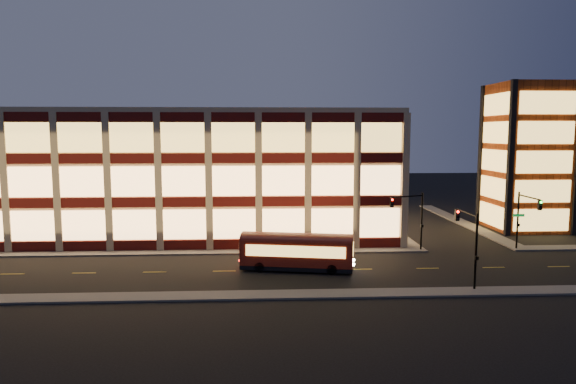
{
  "coord_description": "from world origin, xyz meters",
  "views": [
    {
      "loc": [
        7.33,
        -49.76,
        12.02
      ],
      "look_at": [
        10.28,
        8.0,
        5.28
      ],
      "focal_mm": 32.0,
      "sensor_mm": 36.0,
      "label": 1
    }
  ],
  "objects": [
    {
      "name": "sidewalk_near",
      "position": [
        0.0,
        -13.0,
        0.07
      ],
      "size": [
        100.0,
        2.0,
        0.15
      ],
      "primitive_type": "cube",
      "color": "#514F4C",
      "rests_on": "ground"
    },
    {
      "name": "sidewalk_tower_south",
      "position": [
        40.0,
        1.0,
        0.07
      ],
      "size": [
        14.0,
        2.0,
        0.15
      ],
      "primitive_type": "cube",
      "color": "#514F4C",
      "rests_on": "ground"
    },
    {
      "name": "traffic_signal_far",
      "position": [
        22.21,
        0.24,
        4.11
      ],
      "size": [
        3.79,
        1.87,
        6.0
      ],
      "color": "black",
      "rests_on": "ground"
    },
    {
      "name": "sidewalk_tower_west",
      "position": [
        34.0,
        17.0,
        0.07
      ],
      "size": [
        2.0,
        30.0,
        0.15
      ],
      "primitive_type": "cube",
      "color": "#514F4C",
      "rests_on": "ground"
    },
    {
      "name": "trolley_bus",
      "position": [
        10.34,
        -5.94,
        1.83
      ],
      "size": [
        10.02,
        4.2,
        3.3
      ],
      "rotation": [
        0.0,
        0.0,
        -0.19
      ],
      "color": "maroon",
      "rests_on": "ground"
    },
    {
      "name": "traffic_signal_right",
      "position": [
        33.5,
        -0.62,
        4.1
      ],
      "size": [
        1.2,
        4.37,
        6.0
      ],
      "color": "black",
      "rests_on": "ground"
    },
    {
      "name": "sidewalk_office_south",
      "position": [
        -3.0,
        1.0,
        0.07
      ],
      "size": [
        54.0,
        2.0,
        0.15
      ],
      "primitive_type": "cube",
      "color": "#514F4C",
      "rests_on": "ground"
    },
    {
      "name": "ground",
      "position": [
        0.0,
        0.0,
        0.0
      ],
      "size": [
        200.0,
        200.0,
        0.0
      ],
      "primitive_type": "plane",
      "color": "black",
      "rests_on": "ground"
    },
    {
      "name": "traffic_signal_near",
      "position": [
        23.5,
        -11.03,
        4.13
      ],
      "size": [
        0.32,
        4.45,
        6.0
      ],
      "color": "black",
      "rests_on": "ground"
    },
    {
      "name": "office_building",
      "position": [
        -2.91,
        16.91,
        7.25
      ],
      "size": [
        50.45,
        30.45,
        14.5
      ],
      "color": "tan",
      "rests_on": "ground"
    },
    {
      "name": "stair_tower",
      "position": [
        39.95,
        11.95,
        8.99
      ],
      "size": [
        8.6,
        8.6,
        18.0
      ],
      "color": "#8C3814",
      "rests_on": "ground"
    },
    {
      "name": "sidewalk_office_east",
      "position": [
        23.0,
        17.0,
        0.07
      ],
      "size": [
        2.0,
        30.0,
        0.15
      ],
      "primitive_type": "cube",
      "color": "#514F4C",
      "rests_on": "ground"
    }
  ]
}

